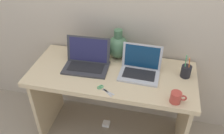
{
  "coord_description": "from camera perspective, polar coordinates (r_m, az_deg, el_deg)",
  "views": [
    {
      "loc": [
        0.33,
        -1.45,
        1.86
      ],
      "look_at": [
        0.0,
        0.0,
        0.78
      ],
      "focal_mm": 37.53,
      "sensor_mm": 36.0,
      "label": 1
    }
  ],
  "objects": [
    {
      "name": "ground_plane",
      "position": [
        2.38,
        0.0,
        -15.38
      ],
      "size": [
        6.0,
        6.0,
        0.0
      ],
      "primitive_type": "plane",
      "color": "gray"
    },
    {
      "name": "back_wall",
      "position": [
        1.93,
        2.28,
        15.99
      ],
      "size": [
        4.4,
        0.04,
        2.4
      ],
      "primitive_type": "cube",
      "color": "#BCAD99",
      "rests_on": "ground"
    },
    {
      "name": "desk",
      "position": [
        1.97,
        0.0,
        -5.08
      ],
      "size": [
        1.32,
        0.58,
        0.73
      ],
      "color": "#D1B78C",
      "rests_on": "ground"
    },
    {
      "name": "scissors",
      "position": [
        1.7,
        -2.19,
        -5.36
      ],
      "size": [
        0.14,
        0.11,
        0.01
      ],
      "color": "#B7B7BC",
      "rests_on": "desk"
    },
    {
      "name": "pen_cup",
      "position": [
        1.88,
        17.57,
        -0.97
      ],
      "size": [
        0.08,
        0.08,
        0.19
      ],
      "color": "black",
      "rests_on": "desk"
    },
    {
      "name": "laptop_right",
      "position": [
        1.84,
        6.93,
        0.15
      ],
      "size": [
        0.32,
        0.23,
        0.22
      ],
      "color": "#B2B2B7",
      "rests_on": "desk"
    },
    {
      "name": "green_vase",
      "position": [
        1.99,
        1.48,
        5.09
      ],
      "size": [
        0.18,
        0.18,
        0.26
      ],
      "color": "#47704C",
      "rests_on": "desk"
    },
    {
      "name": "coffee_mug",
      "position": [
        1.64,
        15.35,
        -7.15
      ],
      "size": [
        0.11,
        0.07,
        0.08
      ],
      "color": "#B23D33",
      "rests_on": "desk"
    },
    {
      "name": "laptop_left",
      "position": [
        1.91,
        -6.07,
        1.89
      ],
      "size": [
        0.37,
        0.25,
        0.23
      ],
      "color": "#333338",
      "rests_on": "desk"
    },
    {
      "name": "power_brick",
      "position": [
        2.42,
        -1.41,
        -13.65
      ],
      "size": [
        0.07,
        0.07,
        0.03
      ],
      "primitive_type": "cube",
      "color": "white",
      "rests_on": "ground"
    }
  ]
}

